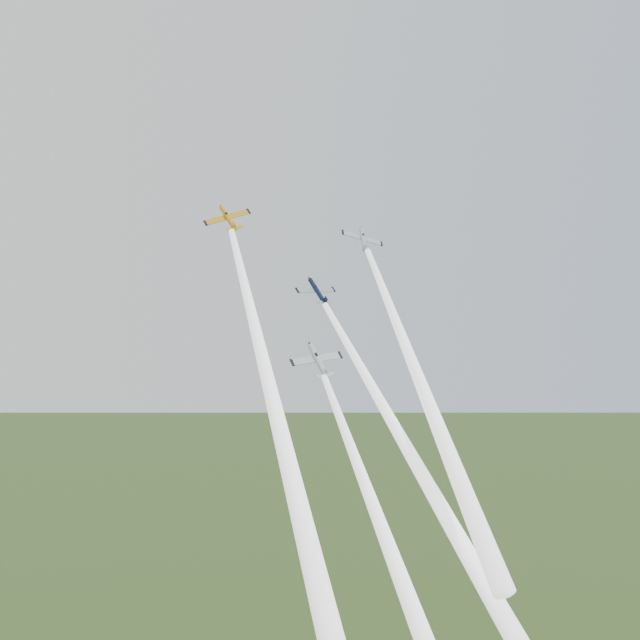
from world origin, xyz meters
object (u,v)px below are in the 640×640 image
Objects in this scene: plane_silver_right at (363,239)px; plane_silver_low at (318,361)px; plane_navy at (317,291)px; plane_yellow at (228,218)px.

plane_silver_low is (-14.11, -12.36, -20.79)m from plane_silver_right.
plane_navy reaches higher than plane_silver_low.
plane_silver_right reaches higher than plane_navy.
plane_silver_right is at bearing 16.06° from plane_yellow.
plane_silver_low is at bearing -132.01° from plane_silver_right.
plane_yellow is at bearing 148.90° from plane_silver_low.
plane_navy is 13.92m from plane_silver_right.
plane_yellow is at bearing -162.67° from plane_silver_right.
plane_yellow is 1.00× the size of plane_navy.
plane_silver_right reaches higher than plane_silver_low.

